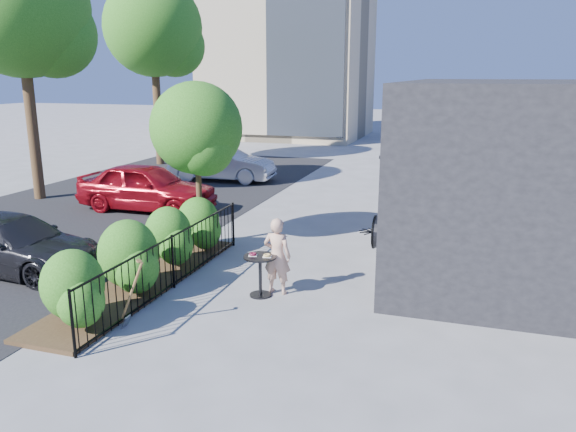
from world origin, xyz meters
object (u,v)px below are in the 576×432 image
(patio_tree, at_px, (198,134))
(street_tree_far, at_px, (154,33))
(woman, at_px, (277,256))
(car_red, at_px, (147,187))
(street_tree_near, at_px, (21,16))
(cafe_table, at_px, (260,268))
(car_silver, at_px, (222,164))
(shovel, at_px, (131,297))
(car_darkgrey, at_px, (13,244))

(patio_tree, relative_size, street_tree_far, 0.48)
(woman, height_order, car_red, woman)
(street_tree_near, distance_m, cafe_table, 12.93)
(cafe_table, bearing_deg, street_tree_near, 150.37)
(car_red, height_order, car_silver, car_red)
(street_tree_near, distance_m, street_tree_far, 8.00)
(street_tree_far, bearing_deg, patio_tree, -55.49)
(cafe_table, bearing_deg, car_silver, 117.74)
(woman, relative_size, shovel, 1.19)
(car_red, bearing_deg, car_silver, -1.42)
(street_tree_far, relative_size, woman, 5.50)
(patio_tree, relative_size, street_tree_near, 0.48)
(street_tree_near, bearing_deg, shovel, -41.96)
(street_tree_near, relative_size, shovel, 6.57)
(patio_tree, distance_m, car_darkgrey, 4.73)
(woman, height_order, shovel, woman)
(patio_tree, distance_m, car_red, 4.82)
(street_tree_far, height_order, woman, street_tree_far)
(car_silver, height_order, car_darkgrey, car_silver)
(cafe_table, distance_m, woman, 0.41)
(shovel, distance_m, car_darkgrey, 4.38)
(shovel, bearing_deg, woman, 51.32)
(car_silver, bearing_deg, shovel, -165.83)
(street_tree_near, relative_size, car_silver, 2.00)
(car_darkgrey, bearing_deg, shovel, -109.94)
(shovel, bearing_deg, car_red, 119.81)
(cafe_table, bearing_deg, street_tree_far, 126.50)
(patio_tree, bearing_deg, street_tree_near, 157.43)
(car_red, bearing_deg, woman, -130.69)
(shovel, relative_size, car_silver, 0.30)
(shovel, bearing_deg, car_darkgrey, 157.02)
(street_tree_far, height_order, cafe_table, street_tree_far)
(patio_tree, height_order, street_tree_far, street_tree_far)
(patio_tree, height_order, woman, patio_tree)
(cafe_table, relative_size, car_silver, 0.21)
(cafe_table, bearing_deg, car_red, 136.72)
(street_tree_far, bearing_deg, car_darkgrey, -71.73)
(cafe_table, height_order, woman, woman)
(patio_tree, bearing_deg, street_tree_far, 124.51)
(woman, xyz_separation_m, car_darkgrey, (-5.83, -0.54, -0.15))
(street_tree_far, xyz_separation_m, shovel, (8.68, -15.81, -5.36))
(woman, bearing_deg, street_tree_far, -49.77)
(cafe_table, height_order, car_red, car_red)
(woman, height_order, car_silver, woman)
(cafe_table, xyz_separation_m, car_darkgrey, (-5.57, -0.29, 0.05))
(woman, bearing_deg, car_red, -38.19)
(car_darkgrey, bearing_deg, cafe_table, -84.01)
(shovel, bearing_deg, street_tree_far, 118.78)
(street_tree_far, height_order, car_darkgrey, street_tree_far)
(street_tree_near, height_order, cafe_table, street_tree_near)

